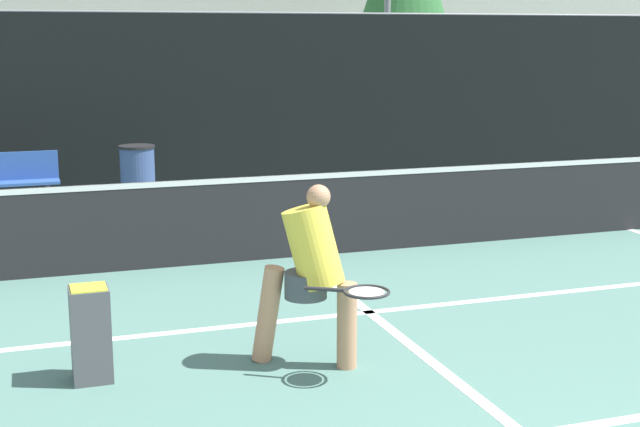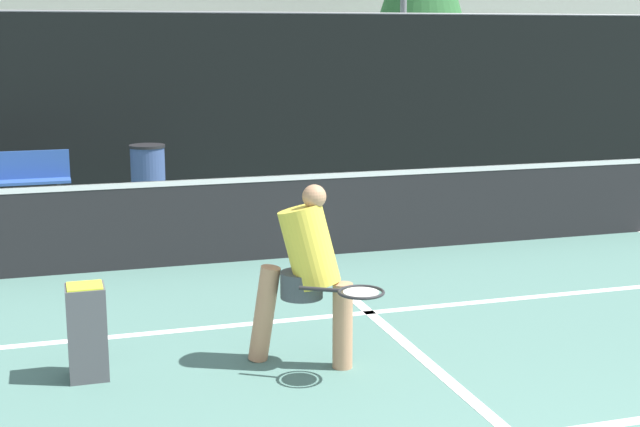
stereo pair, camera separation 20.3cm
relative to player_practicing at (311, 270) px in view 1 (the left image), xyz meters
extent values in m
cube|color=white|center=(0.90, 1.07, -0.75)|extent=(8.25, 0.10, 0.01)
cube|color=white|center=(0.90, 0.83, -0.75)|extent=(0.10, 4.88, 0.01)
cube|color=#232326|center=(0.90, 3.27, -0.28)|extent=(11.00, 0.02, 0.95)
cube|color=white|center=(0.90, 3.27, 0.17)|extent=(11.00, 0.03, 0.06)
cube|color=black|center=(0.90, 8.00, 0.65)|extent=(24.00, 0.06, 2.81)
cylinder|color=slate|center=(0.90, 8.00, 2.07)|extent=(24.00, 0.04, 0.04)
cylinder|color=tan|center=(0.24, -0.14, -0.42)|extent=(0.15, 0.15, 0.66)
cylinder|color=tan|center=(-0.29, 0.18, -0.37)|extent=(0.31, 0.27, 0.77)
cylinder|color=#3F474C|center=(-0.04, 0.03, -0.12)|extent=(0.32, 0.32, 0.20)
cylinder|color=yellow|center=(0.02, 0.00, 0.18)|extent=(0.47, 0.42, 0.70)
sphere|color=tan|center=(0.05, -0.02, 0.56)|extent=(0.18, 0.18, 0.18)
cylinder|color=#262628|center=(0.01, -0.29, -0.07)|extent=(0.27, 0.18, 0.03)
torus|color=#262628|center=(0.27, -0.45, -0.07)|extent=(0.47, 0.47, 0.02)
cylinder|color=beige|center=(0.27, -0.45, -0.07)|extent=(0.36, 0.36, 0.01)
cube|color=#4C4C51|center=(-1.62, 0.21, -0.40)|extent=(0.28, 0.28, 0.70)
cube|color=#D1E033|center=(-1.62, 0.21, -0.07)|extent=(0.25, 0.25, 0.06)
cube|color=#333338|center=(-1.71, 6.87, -0.53)|extent=(0.06, 0.32, 0.44)
cylinder|color=#384C7F|center=(-0.45, 6.86, -0.32)|extent=(0.50, 0.50, 0.87)
cylinder|color=black|center=(-0.45, 6.86, 0.14)|extent=(0.52, 0.52, 0.04)
cube|color=silver|center=(3.39, 11.24, -0.33)|extent=(1.85, 4.44, 0.85)
cube|color=#1E2328|center=(3.39, 11.02, 0.38)|extent=(1.55, 2.66, 0.57)
cylinder|color=black|center=(4.22, 12.66, -0.45)|extent=(0.18, 0.60, 0.60)
cylinder|color=black|center=(4.22, 9.82, -0.45)|extent=(0.18, 0.60, 0.60)
cylinder|color=brown|center=(8.15, 16.94, 0.61)|extent=(0.28, 0.28, 2.73)
cube|color=#B2ADA3|center=(0.90, 21.90, 2.63)|extent=(36.00, 2.40, 6.77)
camera|label=1|loc=(-1.99, -6.17, 1.75)|focal=50.00mm
camera|label=2|loc=(-1.80, -6.24, 1.75)|focal=50.00mm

